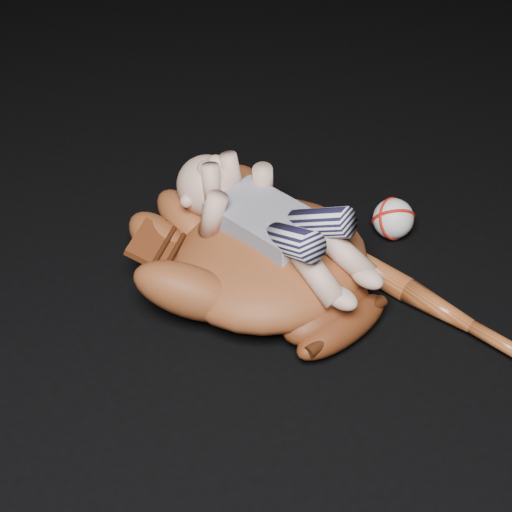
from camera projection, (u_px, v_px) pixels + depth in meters
name	position (u px, v px, depth m)	size (l,w,h in m)	color
baseball_glove	(271.00, 254.00, 1.23)	(0.40, 0.45, 0.14)	brown
newborn_baby	(279.00, 222.00, 1.19)	(0.17, 0.38, 0.15)	#D4A089
baseball_bat	(421.00, 298.00, 1.22)	(0.04, 0.43, 0.04)	#93411C
baseball	(393.00, 219.00, 1.35)	(0.07, 0.07, 0.07)	white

